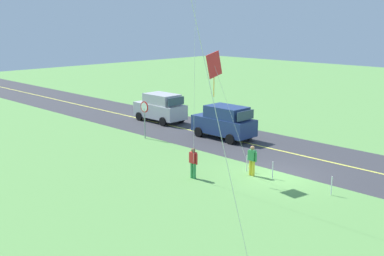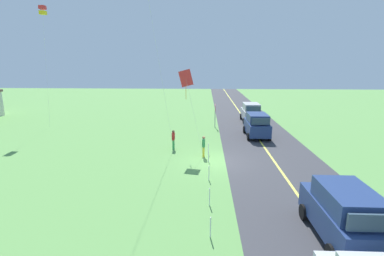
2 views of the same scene
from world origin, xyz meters
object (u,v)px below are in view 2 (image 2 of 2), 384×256
Objects in this scene: car_parked_east_near at (251,112)px; car_parked_west_near at (344,213)px; person_adult_near at (204,146)px; stop_sign at (215,111)px; kite_red_low at (186,79)px; person_adult_companion at (173,139)px; car_suv_foreground at (257,125)px; kite_green_far at (43,11)px.

car_parked_west_near is at bearing 179.88° from car_parked_east_near.
car_parked_east_near reaches higher than person_adult_near.
kite_red_low is at bearing 163.66° from stop_sign.
car_parked_west_near is 14.03m from kite_red_low.
car_parked_west_near is 14.22m from person_adult_companion.
car_suv_foreground is at bearing -52.81° from kite_red_low.
kite_red_low reaches higher than car_parked_east_near.
stop_sign is 20.34m from kite_green_far.
person_adult_near is (-6.28, 5.00, -0.29)m from car_suv_foreground.
kite_green_far is (-4.00, 21.94, 10.89)m from car_parked_east_near.
car_parked_east_near is at bearing -79.67° from kite_green_far.
car_parked_west_near is at bearing -148.88° from kite_red_low.
kite_red_low is (-12.02, 6.92, 4.49)m from car_parked_east_near.
car_parked_west_near is at bearing -170.53° from person_adult_near.
kite_green_far is (3.17, 21.41, 10.89)m from car_suv_foreground.
car_parked_east_near is 1.72× the size of stop_sign.
kite_green_far reaches higher than car_suv_foreground.
person_adult_companion is 19.43m from kite_green_far.
person_adult_near is at bearing 141.46° from car_suv_foreground.
car_parked_west_near is (-23.40, 0.05, 0.00)m from car_parked_east_near.
kite_green_far is (9.46, 16.41, 11.18)m from person_adult_near.
car_parked_east_near is 23.40m from car_parked_west_near.
car_parked_west_near is at bearing -178.29° from car_suv_foreground.
person_adult_near is at bearing 157.63° from car_parked_east_near.
car_parked_east_near is at bearing -41.81° from person_adult_near.
person_adult_companion is (-4.44, 7.46, -0.29)m from car_suv_foreground.
car_parked_west_near is at bearing -131.54° from kite_green_far.
car_parked_west_near is 11.36m from person_adult_near.
car_suv_foreground and car_parked_west_near have the same top height.
car_suv_foreground is 5.45m from stop_sign.
stop_sign is (20.03, 4.33, 0.65)m from car_parked_west_near.
car_parked_east_near is at bearing -4.25° from car_suv_foreground.
kite_red_low is at bearing -49.02° from person_adult_companion.
stop_sign reaches higher than car_parked_east_near.
kite_green_far is at bearing 123.00° from person_adult_companion.
car_suv_foreground is 8.69m from person_adult_companion.
kite_red_low reaches higher than stop_sign.
stop_sign is (-3.37, 4.38, 0.65)m from car_parked_east_near.
person_adult_near is at bearing 28.91° from car_parked_west_near.
kite_red_low is at bearing 24.39° from person_adult_near.
car_suv_foreground is 9.18m from kite_red_low.
stop_sign is at bearing 37.94° from person_adult_companion.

